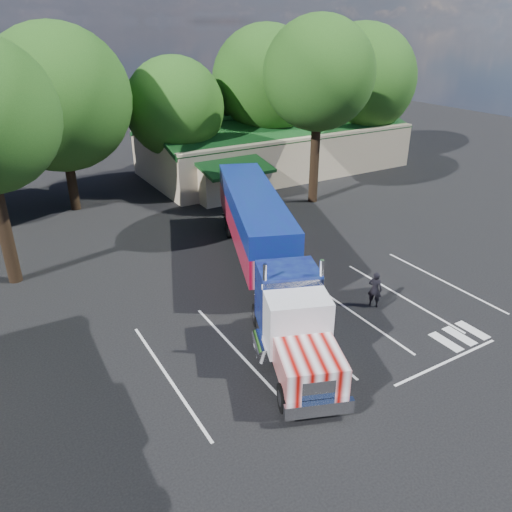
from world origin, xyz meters
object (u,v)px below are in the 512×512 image
bicycle (250,211)px  woman (375,289)px  silver_sedan (208,188)px  semi_truck (262,238)px

bicycle → woman: bearing=-127.6°
woman → silver_sedan: 19.87m
semi_truck → silver_sedan: size_ratio=4.99×
woman → bicycle: size_ratio=1.15×
woman → semi_truck: bearing=-2.4°
silver_sedan → semi_truck: bearing=-169.6°
semi_truck → woman: bearing=-37.5°
semi_truck → bicycle: size_ratio=12.38×
semi_truck → woman: semi_truck is taller
semi_truck → bicycle: semi_truck is taller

